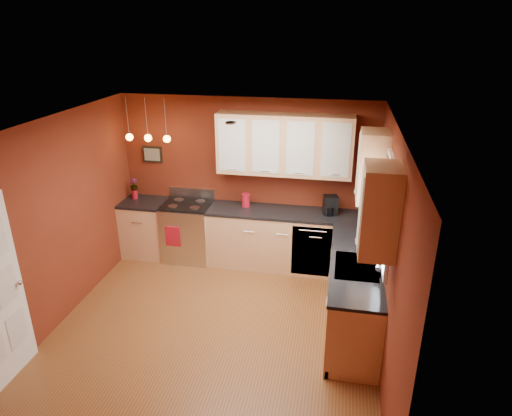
% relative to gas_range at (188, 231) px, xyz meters
% --- Properties ---
extents(floor, '(4.20, 4.20, 0.00)m').
position_rel_gas_range_xyz_m(floor, '(0.92, -1.80, -0.48)').
color(floor, brown).
rests_on(floor, ground).
extents(ceiling, '(4.00, 4.20, 0.02)m').
position_rel_gas_range_xyz_m(ceiling, '(0.92, -1.80, 2.12)').
color(ceiling, silver).
rests_on(ceiling, wall_back).
extents(wall_back, '(4.00, 0.02, 2.60)m').
position_rel_gas_range_xyz_m(wall_back, '(0.92, 0.30, 0.82)').
color(wall_back, maroon).
rests_on(wall_back, floor).
extents(wall_front, '(4.00, 0.02, 2.60)m').
position_rel_gas_range_xyz_m(wall_front, '(0.92, -3.90, 0.82)').
color(wall_front, maroon).
rests_on(wall_front, floor).
extents(wall_left, '(0.02, 4.20, 2.60)m').
position_rel_gas_range_xyz_m(wall_left, '(-1.08, -1.80, 0.82)').
color(wall_left, maroon).
rests_on(wall_left, floor).
extents(wall_right, '(0.02, 4.20, 2.60)m').
position_rel_gas_range_xyz_m(wall_right, '(2.92, -1.80, 0.82)').
color(wall_right, maroon).
rests_on(wall_right, floor).
extents(base_cabinets_back_left, '(0.70, 0.60, 0.90)m').
position_rel_gas_range_xyz_m(base_cabinets_back_left, '(-0.73, -0.00, -0.03)').
color(base_cabinets_back_left, tan).
rests_on(base_cabinets_back_left, floor).
extents(base_cabinets_back_right, '(2.54, 0.60, 0.90)m').
position_rel_gas_range_xyz_m(base_cabinets_back_right, '(1.65, -0.00, -0.03)').
color(base_cabinets_back_right, tan).
rests_on(base_cabinets_back_right, floor).
extents(base_cabinets_right, '(0.60, 2.10, 0.90)m').
position_rel_gas_range_xyz_m(base_cabinets_right, '(2.62, -1.35, -0.03)').
color(base_cabinets_right, tan).
rests_on(base_cabinets_right, floor).
extents(counter_back_left, '(0.70, 0.62, 0.04)m').
position_rel_gas_range_xyz_m(counter_back_left, '(-0.73, -0.00, 0.44)').
color(counter_back_left, black).
rests_on(counter_back_left, base_cabinets_back_left).
extents(counter_back_right, '(2.54, 0.62, 0.04)m').
position_rel_gas_range_xyz_m(counter_back_right, '(1.65, -0.00, 0.44)').
color(counter_back_right, black).
rests_on(counter_back_right, base_cabinets_back_right).
extents(counter_right, '(0.62, 2.10, 0.04)m').
position_rel_gas_range_xyz_m(counter_right, '(2.62, -1.35, 0.44)').
color(counter_right, black).
rests_on(counter_right, base_cabinets_right).
extents(gas_range, '(0.76, 0.64, 1.11)m').
position_rel_gas_range_xyz_m(gas_range, '(0.00, 0.00, 0.00)').
color(gas_range, silver).
rests_on(gas_range, floor).
extents(dishwasher_front, '(0.60, 0.02, 0.80)m').
position_rel_gas_range_xyz_m(dishwasher_front, '(2.02, -0.29, -0.03)').
color(dishwasher_front, silver).
rests_on(dishwasher_front, base_cabinets_back_right).
extents(sink, '(0.50, 0.70, 0.33)m').
position_rel_gas_range_xyz_m(sink, '(2.62, -1.50, 0.43)').
color(sink, gray).
rests_on(sink, counter_right).
extents(window, '(0.06, 1.02, 1.22)m').
position_rel_gas_range_xyz_m(window, '(2.89, -1.50, 1.21)').
color(window, white).
rests_on(window, wall_right).
extents(upper_cabinets_back, '(2.00, 0.35, 0.90)m').
position_rel_gas_range_xyz_m(upper_cabinets_back, '(1.52, 0.12, 1.47)').
color(upper_cabinets_back, tan).
rests_on(upper_cabinets_back, wall_back).
extents(upper_cabinets_right, '(0.35, 1.95, 0.90)m').
position_rel_gas_range_xyz_m(upper_cabinets_right, '(2.75, -1.48, 1.47)').
color(upper_cabinets_right, tan).
rests_on(upper_cabinets_right, wall_right).
extents(wall_picture, '(0.32, 0.03, 0.26)m').
position_rel_gas_range_xyz_m(wall_picture, '(-0.63, 0.28, 1.17)').
color(wall_picture, black).
rests_on(wall_picture, wall_back).
extents(pendant_lights, '(0.71, 0.11, 0.66)m').
position_rel_gas_range_xyz_m(pendant_lights, '(-0.53, -0.05, 1.53)').
color(pendant_lights, gray).
rests_on(pendant_lights, ceiling).
extents(red_canister, '(0.14, 0.14, 0.21)m').
position_rel_gas_range_xyz_m(red_canister, '(0.94, 0.10, 0.56)').
color(red_canister, '#A71221').
rests_on(red_canister, counter_back_right).
extents(red_vase, '(0.09, 0.09, 0.15)m').
position_rel_gas_range_xyz_m(red_vase, '(-0.92, 0.09, 0.53)').
color(red_vase, '#A71221').
rests_on(red_vase, counter_back_left).
extents(flowers, '(0.16, 0.16, 0.21)m').
position_rel_gas_range_xyz_m(flowers, '(-0.92, 0.09, 0.69)').
color(flowers, '#A71221').
rests_on(flowers, red_vase).
extents(coffee_maker, '(0.24, 0.24, 0.29)m').
position_rel_gas_range_xyz_m(coffee_maker, '(2.25, 0.02, 0.59)').
color(coffee_maker, black).
rests_on(coffee_maker, counter_back_right).
extents(soap_pump, '(0.11, 0.11, 0.19)m').
position_rel_gas_range_xyz_m(soap_pump, '(2.87, -1.68, 0.55)').
color(soap_pump, silver).
rests_on(soap_pump, counter_right).
extents(dish_towel, '(0.24, 0.02, 0.33)m').
position_rel_gas_range_xyz_m(dish_towel, '(-0.14, -0.33, 0.04)').
color(dish_towel, '#A71221').
rests_on(dish_towel, gas_range).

